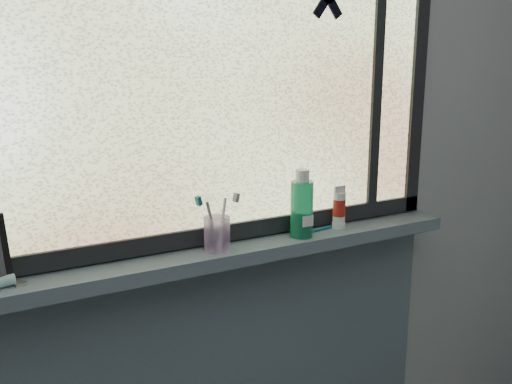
% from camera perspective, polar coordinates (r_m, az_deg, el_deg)
% --- Properties ---
extents(wall_back, '(3.00, 0.01, 2.50)m').
position_cam_1_polar(wall_back, '(1.62, -5.60, 2.71)').
color(wall_back, '#9EA3A8').
rests_on(wall_back, ground).
extents(windowsill, '(1.62, 0.14, 0.04)m').
position_cam_1_polar(windowsill, '(1.62, -4.35, -6.46)').
color(windowsill, '#51606C').
rests_on(windowsill, wall_back).
extents(window_pane, '(1.50, 0.01, 1.00)m').
position_cam_1_polar(window_pane, '(1.57, -5.50, 12.67)').
color(window_pane, silver).
rests_on(window_pane, wall_back).
extents(frame_bottom, '(1.60, 0.03, 0.05)m').
position_cam_1_polar(frame_bottom, '(1.64, -5.07, -4.31)').
color(frame_bottom, black).
rests_on(frame_bottom, windowsill).
extents(frame_right, '(0.05, 0.03, 1.10)m').
position_cam_1_polar(frame_right, '(2.00, 15.87, 12.38)').
color(frame_right, black).
rests_on(frame_right, wall_back).
extents(frame_mullion, '(0.03, 0.03, 1.00)m').
position_cam_1_polar(frame_mullion, '(1.89, 11.96, 12.56)').
color(frame_mullion, black).
rests_on(frame_mullion, wall_back).
extents(toothbrush_cup, '(0.09, 0.09, 0.10)m').
position_cam_1_polar(toothbrush_cup, '(1.59, -3.92, -4.20)').
color(toothbrush_cup, '#C7A6DC').
rests_on(toothbrush_cup, windowsill).
extents(toothbrush_lying, '(0.19, 0.05, 0.01)m').
position_cam_1_polar(toothbrush_lying, '(1.78, 6.06, -3.74)').
color(toothbrush_lying, '#0C5F6D').
rests_on(toothbrush_lying, windowsill).
extents(mouthwash_bottle, '(0.09, 0.09, 0.17)m').
position_cam_1_polar(mouthwash_bottle, '(1.70, 4.60, -1.15)').
color(mouthwash_bottle, '#1E9C69').
rests_on(mouthwash_bottle, windowsill).
extents(cream_tube, '(0.04, 0.04, 0.10)m').
position_cam_1_polar(cream_tube, '(1.81, 8.32, -1.36)').
color(cream_tube, silver).
rests_on(cream_tube, windowsill).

